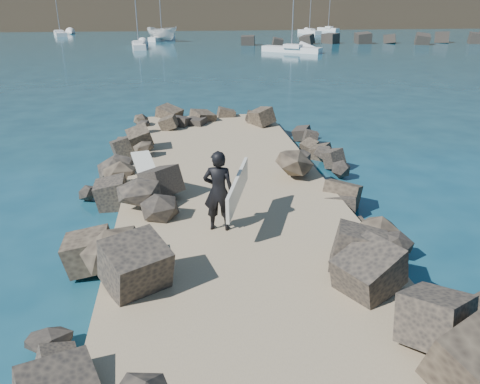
{
  "coord_description": "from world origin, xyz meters",
  "views": [
    {
      "loc": [
        -1.34,
        -11.05,
        5.65
      ],
      "look_at": [
        0.0,
        -1.0,
        1.5
      ],
      "focal_mm": 35.0,
      "sensor_mm": 36.0,
      "label": 1
    }
  ],
  "objects": [
    {
      "name": "ground",
      "position": [
        0.0,
        0.0,
        0.0
      ],
      "size": [
        800.0,
        800.0,
        0.0
      ],
      "primitive_type": "plane",
      "color": "#0F384C",
      "rests_on": "ground"
    },
    {
      "name": "jetty",
      "position": [
        0.0,
        -2.0,
        0.3
      ],
      "size": [
        6.0,
        26.0,
        0.6
      ],
      "primitive_type": "cube",
      "color": "#8C7759",
      "rests_on": "ground"
    },
    {
      "name": "riprap_left",
      "position": [
        -2.9,
        -1.5,
        0.5
      ],
      "size": [
        2.6,
        22.0,
        1.0
      ],
      "primitive_type": "cube",
      "color": "black",
      "rests_on": "ground"
    },
    {
      "name": "riprap_right",
      "position": [
        2.9,
        -1.5,
        0.5
      ],
      "size": [
        2.6,
        22.0,
        1.0
      ],
      "primitive_type": "cube",
      "color": "black",
      "rests_on": "ground"
    },
    {
      "name": "breakwater_secondary",
      "position": [
        35.0,
        55.0,
        0.6
      ],
      "size": [
        52.0,
        4.0,
        1.2
      ],
      "primitive_type": "cube",
      "color": "black",
      "rests_on": "ground"
    },
    {
      "name": "surfboard_resting",
      "position": [
        -2.33,
        1.81,
        1.04
      ],
      "size": [
        1.02,
        2.25,
        0.07
      ],
      "primitive_type": "cube",
      "rotation": [
        0.0,
        0.0,
        0.22
      ],
      "color": "beige",
      "rests_on": "riprap_left"
    },
    {
      "name": "boat_imported",
      "position": [
        -3.15,
        63.84,
        1.1
      ],
      "size": [
        5.68,
        5.42,
        2.2
      ],
      "primitive_type": "imported",
      "rotation": [
        0.0,
        0.0,
        0.84
      ],
      "color": "silver",
      "rests_on": "ground"
    },
    {
      "name": "surfer_with_board",
      "position": [
        -0.45,
        -1.05,
        1.58
      ],
      "size": [
        1.25,
        2.32,
        1.94
      ],
      "color": "black",
      "rests_on": "jetty"
    },
    {
      "name": "sailboat_a",
      "position": [
        -6.0,
        53.04,
        0.35
      ],
      "size": [
        2.26,
        7.03,
        8.34
      ],
      "color": "silver",
      "rests_on": "ground"
    },
    {
      "name": "sailboat_f",
      "position": [
        29.49,
        85.46,
        0.35
      ],
      "size": [
        3.42,
        5.06,
        6.4
      ],
      "color": "silver",
      "rests_on": "ground"
    },
    {
      "name": "sailboat_b",
      "position": [
        -3.29,
        65.19,
        0.35
      ],
      "size": [
        4.05,
        5.76,
        7.23
      ],
      "color": "silver",
      "rests_on": "ground"
    },
    {
      "name": "sailboat_d",
      "position": [
        23.49,
        77.88,
        0.35
      ],
      "size": [
        3.01,
        6.43,
        7.67
      ],
      "color": "silver",
      "rests_on": "ground"
    },
    {
      "name": "sailboat_c",
      "position": [
        12.35,
        45.27,
        0.35
      ],
      "size": [
        6.71,
        5.54,
        8.65
      ],
      "color": "silver",
      "rests_on": "ground"
    },
    {
      "name": "sailboat_e",
      "position": [
        -21.32,
        79.07,
        0.35
      ],
      "size": [
        3.85,
        8.05,
        9.42
      ],
      "color": "silver",
      "rests_on": "ground"
    }
  ]
}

